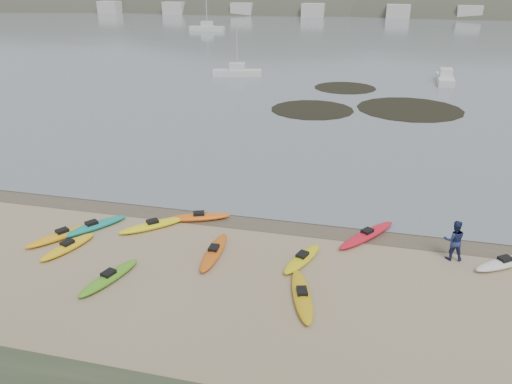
# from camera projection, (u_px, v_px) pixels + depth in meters

# --- Properties ---
(ground) EXTENTS (600.00, 600.00, 0.00)m
(ground) POSITION_uv_depth(u_px,v_px,m) (256.00, 218.00, 26.01)
(ground) COLOR tan
(ground) RESTS_ON ground
(wet_sand) EXTENTS (60.00, 60.00, 0.00)m
(wet_sand) POSITION_uv_depth(u_px,v_px,m) (255.00, 221.00, 25.74)
(wet_sand) COLOR brown
(wet_sand) RESTS_ON ground
(kayaks) EXTENTS (22.90, 9.87, 0.34)m
(kayaks) POSITION_uv_depth(u_px,v_px,m) (212.00, 246.00, 22.99)
(kayaks) COLOR #56A921
(kayaks) RESTS_ON ground
(person_east) EXTENTS (0.96, 0.78, 1.88)m
(person_east) POSITION_uv_depth(u_px,v_px,m) (454.00, 240.00, 21.92)
(person_east) COLOR navy
(person_east) RESTS_ON ground
(kelp_mats) EXTENTS (17.87, 18.35, 0.04)m
(kelp_mats) POSITION_uv_depth(u_px,v_px,m) (365.00, 104.00, 49.48)
(kelp_mats) COLOR black
(kelp_mats) RESTS_ON water
(moored_boats) EXTENTS (91.77, 78.08, 1.14)m
(moored_boats) POSITION_uv_depth(u_px,v_px,m) (406.00, 41.00, 93.54)
(moored_boats) COLOR silver
(moored_boats) RESTS_ON ground
(far_hills) EXTENTS (550.00, 135.00, 80.00)m
(far_hills) POSITION_uv_depth(u_px,v_px,m) (469.00, 53.00, 196.75)
(far_hills) COLOR #384235
(far_hills) RESTS_ON ground
(far_town) EXTENTS (199.00, 5.00, 4.00)m
(far_town) POSITION_uv_depth(u_px,v_px,m) (387.00, 11.00, 153.25)
(far_town) COLOR beige
(far_town) RESTS_ON ground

